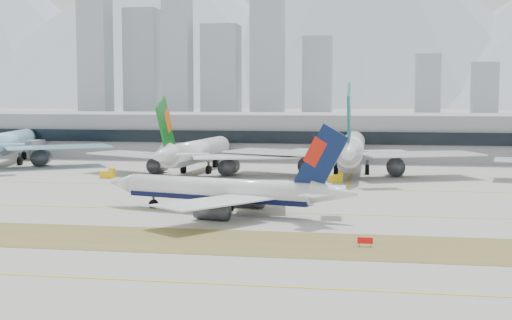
% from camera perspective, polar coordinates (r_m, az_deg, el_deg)
% --- Properties ---
extents(ground, '(3000.00, 3000.00, 0.00)m').
position_cam_1_polar(ground, '(136.49, -0.77, -3.82)').
color(ground, gray).
rests_on(ground, ground).
extents(apron_markings, '(360.00, 122.22, 0.06)m').
position_cam_1_polar(apron_markings, '(85.06, -7.44, -9.41)').
color(apron_markings, brown).
rests_on(apron_markings, ground).
extents(taxiing_airliner, '(49.45, 42.23, 16.87)m').
position_cam_1_polar(taxiing_airliner, '(129.23, -2.33, -2.52)').
color(taxiing_airliner, white).
rests_on(taxiing_airliner, ground).
extents(widebody_korean, '(65.71, 65.33, 23.96)m').
position_cam_1_polar(widebody_korean, '(229.99, -19.47, 1.16)').
color(widebody_korean, '#8CC6E5').
rests_on(widebody_korean, ground).
extents(widebody_eva, '(59.97, 58.89, 21.45)m').
position_cam_1_polar(widebody_eva, '(194.99, -4.94, 0.57)').
color(widebody_eva, white).
rests_on(widebody_eva, ground).
extents(widebody_cathay, '(69.32, 67.53, 24.70)m').
position_cam_1_polar(widebody_cathay, '(194.05, 7.66, 0.77)').
color(widebody_cathay, white).
rests_on(widebody_cathay, ground).
extents(terminal, '(280.00, 43.10, 15.00)m').
position_cam_1_polar(terminal, '(249.00, 4.01, 1.99)').
color(terminal, gray).
rests_on(terminal, ground).
extents(hold_sign_right, '(2.20, 0.15, 1.35)m').
position_cam_1_polar(hold_sign_right, '(102.67, 8.73, -6.40)').
color(hold_sign_right, red).
rests_on(hold_sign_right, ground).
extents(gse_c, '(3.55, 2.00, 2.60)m').
position_cam_1_polar(gse_c, '(176.99, 6.45, -1.43)').
color(gse_c, yellow).
rests_on(gse_c, ground).
extents(gse_b, '(3.55, 2.00, 2.60)m').
position_cam_1_polar(gse_b, '(188.55, -11.75, -1.10)').
color(gse_b, yellow).
rests_on(gse_b, ground).
extents(city_skyline, '(342.00, 49.80, 140.00)m').
position_cam_1_polar(city_skyline, '(601.16, -3.00, 7.91)').
color(city_skyline, '#8D96A1').
rests_on(city_skyline, ground).
extents(mountain_ridge, '(2830.00, 1120.00, 470.00)m').
position_cam_1_polar(mountain_ridge, '(1545.09, 10.10, 11.09)').
color(mountain_ridge, '#9EA8B7').
rests_on(mountain_ridge, ground).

